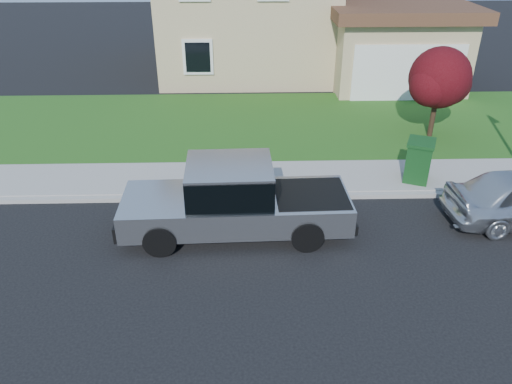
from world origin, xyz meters
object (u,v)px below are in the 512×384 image
pickup_truck (235,201)px  woman (213,181)px  ornamental_tree (440,80)px  trash_bin (419,160)px

pickup_truck → woman: 1.39m
woman → ornamental_tree: ornamental_tree is taller
woman → trash_bin: bearing=-177.4°
woman → ornamental_tree: 8.79m
pickup_truck → trash_bin: 5.75m
ornamental_tree → pickup_truck: bearing=-139.8°
woman → ornamental_tree: (7.42, 4.52, 1.31)m
pickup_truck → trash_bin: pickup_truck is taller
pickup_truck → woman: size_ratio=3.49×
ornamental_tree → trash_bin: bearing=-115.1°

